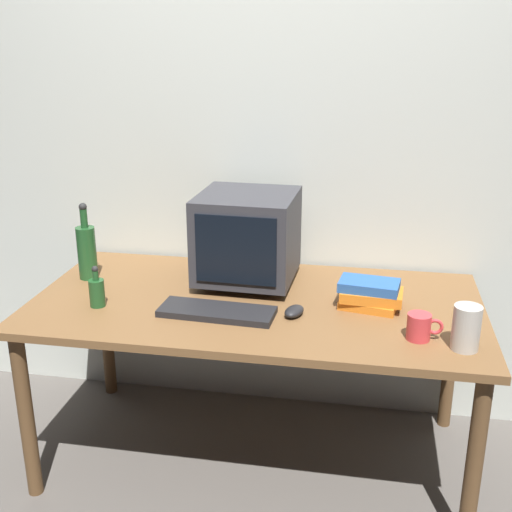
% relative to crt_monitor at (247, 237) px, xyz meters
% --- Properties ---
extents(ground_plane, '(6.00, 6.00, 0.00)m').
position_rel_crt_monitor_xyz_m(ground_plane, '(0.07, -0.18, -0.90)').
color(ground_plane, '#56514C').
extents(back_wall, '(4.00, 0.08, 2.50)m').
position_rel_crt_monitor_xyz_m(back_wall, '(0.07, 0.31, 0.35)').
color(back_wall, beige).
rests_on(back_wall, ground).
extents(desk, '(1.71, 0.87, 0.70)m').
position_rel_crt_monitor_xyz_m(desk, '(0.07, -0.18, -0.26)').
color(desk, brown).
rests_on(desk, ground).
extents(crt_monitor, '(0.39, 0.40, 0.37)m').
position_rel_crt_monitor_xyz_m(crt_monitor, '(0.00, 0.00, 0.00)').
color(crt_monitor, '#333338').
rests_on(crt_monitor, desk).
extents(keyboard, '(0.43, 0.17, 0.02)m').
position_rel_crt_monitor_xyz_m(keyboard, '(-0.05, -0.34, -0.18)').
color(keyboard, black).
rests_on(keyboard, desk).
extents(computer_mouse, '(0.09, 0.11, 0.04)m').
position_rel_crt_monitor_xyz_m(computer_mouse, '(0.23, -0.30, -0.17)').
color(computer_mouse, black).
rests_on(computer_mouse, desk).
extents(bottle_tall, '(0.08, 0.08, 0.32)m').
position_rel_crt_monitor_xyz_m(bottle_tall, '(-0.66, -0.07, -0.07)').
color(bottle_tall, '#1E4C23').
rests_on(bottle_tall, desk).
extents(bottle_short, '(0.06, 0.06, 0.16)m').
position_rel_crt_monitor_xyz_m(bottle_short, '(-0.51, -0.34, -0.13)').
color(bottle_short, '#1E4C23').
rests_on(bottle_short, desk).
extents(book_stack, '(0.24, 0.19, 0.10)m').
position_rel_crt_monitor_xyz_m(book_stack, '(0.50, -0.17, -0.14)').
color(book_stack, orange).
rests_on(book_stack, desk).
extents(mug, '(0.12, 0.08, 0.09)m').
position_rel_crt_monitor_xyz_m(mug, '(0.66, -0.41, -0.15)').
color(mug, '#CC383D').
rests_on(mug, desk).
extents(metal_canister, '(0.09, 0.09, 0.15)m').
position_rel_crt_monitor_xyz_m(metal_canister, '(0.80, -0.45, -0.12)').
color(metal_canister, '#B7B2A8').
rests_on(metal_canister, desk).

